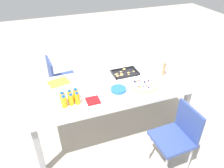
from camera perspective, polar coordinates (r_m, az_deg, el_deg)
ground_plane at (r=3.24m, az=-0.86°, el=-11.69°), size 12.00×12.00×0.00m
party_table at (r=2.79m, az=-0.98°, el=-1.57°), size 2.04×0.92×0.76m
chair_far_left at (r=3.51m, az=-13.45°, el=1.58°), size 0.43×0.43×0.83m
chair_near_right at (r=2.58m, az=16.68°, el=-12.33°), size 0.42×0.42×0.83m
juice_bottle_0 at (r=2.44m, az=-12.30°, el=-4.49°), size 0.06×0.06×0.14m
juice_bottle_1 at (r=2.45m, az=-10.50°, el=-4.02°), size 0.05×0.05×0.14m
juice_bottle_2 at (r=2.45m, az=-8.96°, el=-3.74°), size 0.05×0.05×0.15m
juice_bottle_3 at (r=2.50m, az=-12.65°, el=-3.54°), size 0.06×0.06×0.14m
juice_bottle_4 at (r=2.50m, az=-10.88°, el=-3.10°), size 0.05×0.05×0.15m
juice_bottle_5 at (r=2.51m, az=-9.35°, el=-2.72°), size 0.06×0.06×0.15m
fruit_pizza at (r=2.77m, az=8.29°, el=-0.31°), size 0.32×0.32×0.05m
snack_tray at (r=3.01m, az=3.21°, el=2.85°), size 0.35×0.23×0.04m
plate_stack at (r=2.66m, az=1.66°, el=-1.42°), size 0.19×0.19×0.03m
napkin_stack at (r=2.50m, az=-4.95°, el=-4.29°), size 0.15×0.15×0.02m
cardboard_tube at (r=3.01m, az=13.29°, el=3.78°), size 0.04×0.04×0.19m
paper_folder at (r=2.90m, az=-13.63°, el=0.43°), size 0.30×0.26×0.01m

